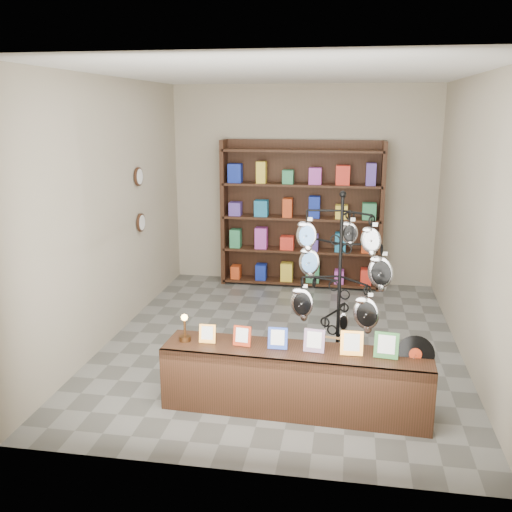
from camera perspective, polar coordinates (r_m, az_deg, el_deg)
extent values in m
plane|color=slate|center=(6.75, 2.62, -8.54)|extent=(5.00, 5.00, 0.00)
plane|color=#A99D88|center=(8.77, 4.72, 6.98)|extent=(4.00, 0.00, 4.00)
plane|color=#A99D88|center=(3.91, -1.55, -2.44)|extent=(4.00, 0.00, 4.00)
plane|color=#A99D88|center=(6.84, -14.15, 4.46)|extent=(0.00, 5.00, 5.00)
plane|color=#A99D88|center=(6.40, 20.88, 3.29)|extent=(0.00, 5.00, 5.00)
plane|color=white|center=(6.22, 2.96, 17.80)|extent=(5.00, 5.00, 0.00)
cylinder|color=black|center=(5.82, 7.97, -12.47)|extent=(0.48, 0.48, 0.03)
cylinder|color=black|center=(5.47, 8.31, -3.81)|extent=(0.04, 0.04, 1.87)
sphere|color=black|center=(5.25, 8.69, 6.13)|extent=(0.06, 0.06, 0.06)
ellipsoid|color=silver|center=(5.76, 8.75, -6.54)|extent=(0.10, 0.06, 0.20)
cube|color=#B8844C|center=(5.36, 6.87, -8.00)|extent=(0.35, 0.08, 0.04)
cube|color=black|center=(5.22, 3.93, -12.27)|extent=(2.38, 0.58, 0.58)
cube|color=orange|center=(5.22, -4.87, -7.74)|extent=(0.15, 0.06, 0.17)
cube|color=#AF2B0E|center=(5.14, -1.39, -7.99)|extent=(0.16, 0.06, 0.18)
cube|color=#263FA5|center=(5.08, 2.19, -8.22)|extent=(0.17, 0.06, 0.19)
cube|color=#E54C33|center=(5.04, 5.85, -8.42)|extent=(0.19, 0.07, 0.20)
cube|color=orange|center=(5.02, 9.55, -8.58)|extent=(0.20, 0.07, 0.21)
cube|color=#337233|center=(5.02, 12.91, -8.70)|extent=(0.21, 0.07, 0.22)
cylinder|color=black|center=(5.11, 15.65, -9.44)|extent=(0.33, 0.09, 0.32)
cylinder|color=#AF2B0E|center=(5.11, 15.66, -9.45)|extent=(0.11, 0.03, 0.11)
cylinder|color=#4D2E16|center=(5.31, -7.11, -8.18)|extent=(0.11, 0.11, 0.04)
cylinder|color=#4D2E16|center=(5.27, -7.14, -7.21)|extent=(0.02, 0.02, 0.15)
sphere|color=#FFBF59|center=(5.23, -7.18, -6.11)|extent=(0.06, 0.06, 0.06)
cube|color=black|center=(8.78, 4.63, 4.34)|extent=(2.40, 0.04, 2.20)
cube|color=black|center=(8.80, -3.16, 4.39)|extent=(0.06, 0.36, 2.20)
cube|color=black|center=(8.60, 12.41, 3.84)|extent=(0.06, 0.36, 2.20)
cube|color=black|center=(8.87, 4.41, -2.54)|extent=(2.36, 0.36, 0.04)
cube|color=black|center=(8.73, 4.47, 0.60)|extent=(2.36, 0.36, 0.03)
cube|color=black|center=(8.63, 4.54, 3.83)|extent=(2.36, 0.36, 0.04)
cube|color=black|center=(8.55, 4.60, 7.12)|extent=(2.36, 0.36, 0.04)
cube|color=black|center=(8.50, 4.67, 10.47)|extent=(2.36, 0.36, 0.04)
cylinder|color=black|center=(7.52, -11.66, 7.79)|extent=(0.03, 0.24, 0.24)
cylinder|color=black|center=(7.61, -11.44, 3.30)|extent=(0.03, 0.24, 0.24)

